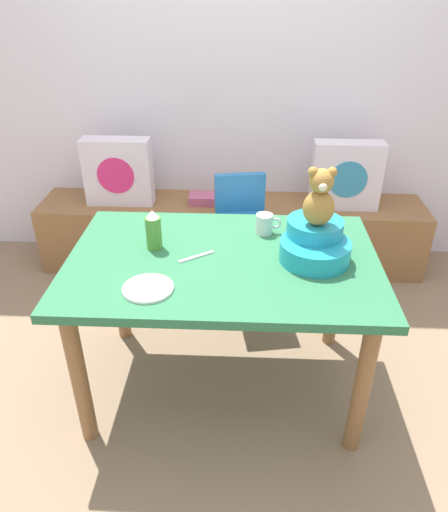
{
  "coord_description": "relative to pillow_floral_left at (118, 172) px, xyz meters",
  "views": [
    {
      "loc": [
        0.09,
        -1.77,
        1.8
      ],
      "look_at": [
        0.0,
        0.1,
        0.69
      ],
      "focal_mm": 33.48,
      "sensor_mm": 36.0,
      "label": 1
    }
  ],
  "objects": [
    {
      "name": "book_stack",
      "position": [
        0.56,
        0.02,
        -0.19
      ],
      "size": [
        0.2,
        0.14,
        0.06
      ],
      "primitive_type": "cube",
      "color": "#BE577A",
      "rests_on": "window_bench"
    },
    {
      "name": "teddy_bear",
      "position": [
        1.14,
        -1.15,
        0.34
      ],
      "size": [
        0.13,
        0.12,
        0.25
      ],
      "color": "#A77A36",
      "rests_on": "infant_seat_teal"
    },
    {
      "name": "highchair",
      "position": [
        0.83,
        -0.42,
        -0.16
      ],
      "size": [
        0.37,
        0.49,
        0.79
      ],
      "color": "#2672B2",
      "rests_on": "ground_plane"
    },
    {
      "name": "ketchup_bottle",
      "position": [
        0.44,
        -1.1,
        0.15
      ],
      "size": [
        0.07,
        0.07,
        0.18
      ],
      "color": "#4C8C33",
      "rests_on": "dining_table"
    },
    {
      "name": "coffee_mug",
      "position": [
        0.93,
        -0.93,
        0.11
      ],
      "size": [
        0.12,
        0.08,
        0.09
      ],
      "color": "silver",
      "rests_on": "dining_table"
    },
    {
      "name": "pillow_floral_right",
      "position": [
        1.48,
        0.0,
        0.0
      ],
      "size": [
        0.44,
        0.15,
        0.44
      ],
      "color": "silver",
      "rests_on": "window_bench"
    },
    {
      "name": "back_wall",
      "position": [
        0.75,
        0.29,
        0.62
      ],
      "size": [
        4.4,
        0.1,
        2.6
      ],
      "primitive_type": "cube",
      "color": "silver",
      "rests_on": "ground_plane"
    },
    {
      "name": "ground_plane",
      "position": [
        0.75,
        -1.17,
        -0.68
      ],
      "size": [
        8.0,
        8.0,
        0.0
      ],
      "primitive_type": "plane",
      "color": "#8C7256"
    },
    {
      "name": "infant_seat_teal",
      "position": [
        1.14,
        -1.15,
        0.13
      ],
      "size": [
        0.3,
        0.33,
        0.16
      ],
      "color": "teal",
      "rests_on": "dining_table"
    },
    {
      "name": "window_bench",
      "position": [
        0.75,
        0.02,
        -0.45
      ],
      "size": [
        2.6,
        0.44,
        0.46
      ],
      "primitive_type": "cube",
      "color": "olive",
      "rests_on": "ground_plane"
    },
    {
      "name": "dinner_plate_near",
      "position": [
        0.47,
        -1.42,
        0.07
      ],
      "size": [
        0.2,
        0.2,
        0.01
      ],
      "primitive_type": "cylinder",
      "color": "white",
      "rests_on": "dining_table"
    },
    {
      "name": "pillow_floral_left",
      "position": [
        0.0,
        0.0,
        0.0
      ],
      "size": [
        0.44,
        0.15,
        0.44
      ],
      "color": "silver",
      "rests_on": "window_bench"
    },
    {
      "name": "table_fork",
      "position": [
        0.63,
        -1.17,
        0.06
      ],
      "size": [
        0.15,
        0.11,
        0.01
      ],
      "primitive_type": "cube",
      "rotation": [
        0.0,
        0.0,
        2.17
      ],
      "color": "silver",
      "rests_on": "dining_table"
    },
    {
      "name": "dining_table",
      "position": [
        0.75,
        -1.17,
        -0.04
      ],
      "size": [
        1.35,
        0.88,
        0.74
      ],
      "color": "#2D7247",
      "rests_on": "ground_plane"
    }
  ]
}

